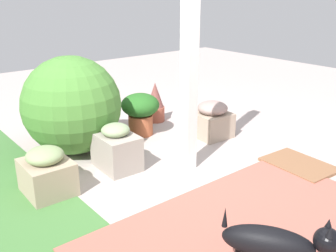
{
  "coord_description": "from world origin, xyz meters",
  "views": [
    {
      "loc": [
        -2.35,
        2.23,
        1.68
      ],
      "look_at": [
        0.32,
        0.05,
        0.44
      ],
      "focal_mm": 41.33,
      "sensor_mm": 36.0,
      "label": 1
    }
  ],
  "objects_px": {
    "round_shrub": "(72,105)",
    "doormat": "(299,165)",
    "terracotta_pot_broad": "(140,110)",
    "dog": "(276,243)",
    "terracotta_pot_spiky": "(155,103)",
    "stone_planter_mid": "(116,148)",
    "stone_planter_far": "(47,172)",
    "stone_planter_nearest": "(212,120)",
    "porch_pillar": "(190,52)"
  },
  "relations": [
    {
      "from": "round_shrub",
      "to": "doormat",
      "type": "distance_m",
      "value": 2.4
    },
    {
      "from": "terracotta_pot_broad",
      "to": "dog",
      "type": "height_order",
      "value": "terracotta_pot_broad"
    },
    {
      "from": "terracotta_pot_spiky",
      "to": "dog",
      "type": "bearing_deg",
      "value": 155.89
    },
    {
      "from": "round_shrub",
      "to": "dog",
      "type": "height_order",
      "value": "round_shrub"
    },
    {
      "from": "round_shrub",
      "to": "terracotta_pot_spiky",
      "type": "distance_m",
      "value": 1.35
    },
    {
      "from": "dog",
      "to": "terracotta_pot_spiky",
      "type": "bearing_deg",
      "value": -24.11
    },
    {
      "from": "stone_planter_mid",
      "to": "dog",
      "type": "relative_size",
      "value": 0.78
    },
    {
      "from": "stone_planter_far",
      "to": "stone_planter_mid",
      "type": "bearing_deg",
      "value": -86.22
    },
    {
      "from": "doormat",
      "to": "stone_planter_nearest",
      "type": "bearing_deg",
      "value": 4.77
    },
    {
      "from": "round_shrub",
      "to": "doormat",
      "type": "relative_size",
      "value": 1.56
    },
    {
      "from": "stone_planter_nearest",
      "to": "terracotta_pot_broad",
      "type": "bearing_deg",
      "value": 45.96
    },
    {
      "from": "stone_planter_mid",
      "to": "doormat",
      "type": "height_order",
      "value": "stone_planter_mid"
    },
    {
      "from": "stone_planter_mid",
      "to": "stone_planter_far",
      "type": "height_order",
      "value": "stone_planter_mid"
    },
    {
      "from": "round_shrub",
      "to": "terracotta_pot_broad",
      "type": "height_order",
      "value": "round_shrub"
    },
    {
      "from": "dog",
      "to": "doormat",
      "type": "height_order",
      "value": "dog"
    },
    {
      "from": "porch_pillar",
      "to": "terracotta_pot_broad",
      "type": "bearing_deg",
      "value": -9.67
    },
    {
      "from": "terracotta_pot_spiky",
      "to": "stone_planter_far",
      "type": "bearing_deg",
      "value": 116.63
    },
    {
      "from": "porch_pillar",
      "to": "stone_planter_nearest",
      "type": "relative_size",
      "value": 5.26
    },
    {
      "from": "stone_planter_nearest",
      "to": "stone_planter_mid",
      "type": "relative_size",
      "value": 0.9
    },
    {
      "from": "stone_planter_mid",
      "to": "stone_planter_far",
      "type": "relative_size",
      "value": 1.08
    },
    {
      "from": "stone_planter_nearest",
      "to": "terracotta_pot_spiky",
      "type": "height_order",
      "value": "terracotta_pot_spiky"
    },
    {
      "from": "terracotta_pot_spiky",
      "to": "round_shrub",
      "type": "bearing_deg",
      "value": 101.36
    },
    {
      "from": "terracotta_pot_spiky",
      "to": "doormat",
      "type": "distance_m",
      "value": 2.05
    },
    {
      "from": "stone_planter_mid",
      "to": "terracotta_pot_spiky",
      "type": "xyz_separation_m",
      "value": [
        0.9,
        -1.16,
        0.04
      ]
    },
    {
      "from": "stone_planter_far",
      "to": "round_shrub",
      "type": "xyz_separation_m",
      "value": [
        0.69,
        -0.59,
        0.32
      ]
    },
    {
      "from": "terracotta_pot_broad",
      "to": "porch_pillar",
      "type": "bearing_deg",
      "value": 170.33
    },
    {
      "from": "porch_pillar",
      "to": "round_shrub",
      "type": "relative_size",
      "value": 2.2
    },
    {
      "from": "porch_pillar",
      "to": "terracotta_pot_spiky",
      "type": "xyz_separation_m",
      "value": [
        1.34,
        -0.62,
        -0.89
      ]
    },
    {
      "from": "stone_planter_mid",
      "to": "round_shrub",
      "type": "height_order",
      "value": "round_shrub"
    },
    {
      "from": "porch_pillar",
      "to": "stone_planter_far",
      "type": "bearing_deg",
      "value": 72.81
    },
    {
      "from": "stone_planter_nearest",
      "to": "doormat",
      "type": "distance_m",
      "value": 1.15
    },
    {
      "from": "stone_planter_mid",
      "to": "dog",
      "type": "height_order",
      "value": "dog"
    },
    {
      "from": "stone_planter_far",
      "to": "terracotta_pot_broad",
      "type": "bearing_deg",
      "value": -65.52
    },
    {
      "from": "stone_planter_nearest",
      "to": "stone_planter_far",
      "type": "height_order",
      "value": "stone_planter_nearest"
    },
    {
      "from": "porch_pillar",
      "to": "dog",
      "type": "xyz_separation_m",
      "value": [
        -1.49,
        0.65,
        -0.87
      ]
    },
    {
      "from": "terracotta_pot_broad",
      "to": "doormat",
      "type": "height_order",
      "value": "terracotta_pot_broad"
    },
    {
      "from": "stone_planter_mid",
      "to": "terracotta_pot_broad",
      "type": "distance_m",
      "value": 0.95
    },
    {
      "from": "dog",
      "to": "porch_pillar",
      "type": "bearing_deg",
      "value": -23.37
    },
    {
      "from": "stone_planter_far",
      "to": "round_shrub",
      "type": "bearing_deg",
      "value": -40.84
    },
    {
      "from": "round_shrub",
      "to": "stone_planter_mid",
      "type": "bearing_deg",
      "value": -168.25
    },
    {
      "from": "stone_planter_nearest",
      "to": "round_shrub",
      "type": "bearing_deg",
      "value": 66.98
    },
    {
      "from": "terracotta_pot_spiky",
      "to": "doormat",
      "type": "xyz_separation_m",
      "value": [
        -2.02,
        -0.27,
        -0.23
      ]
    },
    {
      "from": "stone_planter_far",
      "to": "round_shrub",
      "type": "relative_size",
      "value": 0.43
    },
    {
      "from": "doormat",
      "to": "stone_planter_far",
      "type": "bearing_deg",
      "value": 63.54
    },
    {
      "from": "stone_planter_nearest",
      "to": "doormat",
      "type": "bearing_deg",
      "value": -175.23
    },
    {
      "from": "doormat",
      "to": "terracotta_pot_spiky",
      "type": "bearing_deg",
      "value": 7.53
    },
    {
      "from": "porch_pillar",
      "to": "doormat",
      "type": "distance_m",
      "value": 1.59
    },
    {
      "from": "stone_planter_nearest",
      "to": "terracotta_pot_broad",
      "type": "distance_m",
      "value": 0.86
    },
    {
      "from": "stone_planter_nearest",
      "to": "porch_pillar",
      "type": "bearing_deg",
      "value": 119.82
    },
    {
      "from": "stone_planter_far",
      "to": "terracotta_pot_spiky",
      "type": "bearing_deg",
      "value": -63.37
    }
  ]
}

